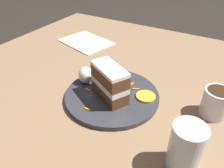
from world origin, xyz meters
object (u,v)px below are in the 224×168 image
at_px(orange_garnish, 146,96).
at_px(menu_card, 86,42).
at_px(drinking_glass, 185,150).
at_px(cake_slice, 110,82).
at_px(plate, 112,95).
at_px(coffee_mug, 216,102).
at_px(cream_dollop, 86,75).

relative_size(orange_garnish, menu_card, 0.25).
bearing_deg(drinking_glass, cake_slice, -114.80).
bearing_deg(orange_garnish, menu_card, -122.70).
height_order(plate, menu_card, plate).
relative_size(drinking_glass, coffee_mug, 1.42).
xyz_separation_m(coffee_mug, menu_card, (-0.21, -0.57, -0.04)).
relative_size(coffee_mug, menu_card, 0.35).
bearing_deg(orange_garnish, cream_dollop, -82.97).
relative_size(cream_dollop, orange_garnish, 0.96).
bearing_deg(cake_slice, orange_garnish, -33.35).
bearing_deg(plate, orange_garnish, 110.03).
distance_m(cake_slice, drinking_glass, 0.26).
bearing_deg(plate, menu_card, -133.49).
xyz_separation_m(plate, cream_dollop, (-0.01, -0.10, 0.03)).
distance_m(orange_garnish, coffee_mug, 0.18).
xyz_separation_m(orange_garnish, coffee_mug, (-0.04, 0.18, 0.02)).
height_order(cake_slice, drinking_glass, cake_slice).
distance_m(cream_dollop, drinking_glass, 0.36).
distance_m(coffee_mug, menu_card, 0.61).
relative_size(plate, cream_dollop, 5.11).
relative_size(cake_slice, coffee_mug, 1.69).
relative_size(plate, menu_card, 1.25).
bearing_deg(plate, drinking_glass, 62.47).
bearing_deg(coffee_mug, drinking_glass, -8.19).
height_order(plate, cake_slice, cake_slice).
distance_m(cream_dollop, coffee_mug, 0.37).
relative_size(orange_garnish, drinking_glass, 0.51).
xyz_separation_m(cream_dollop, orange_garnish, (-0.02, 0.19, -0.02)).
xyz_separation_m(cake_slice, drinking_glass, (0.11, 0.24, -0.02)).
bearing_deg(cream_dollop, menu_card, -143.84).
relative_size(plate, coffee_mug, 3.57).
distance_m(plate, drinking_glass, 0.27).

